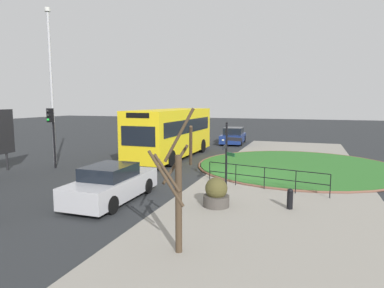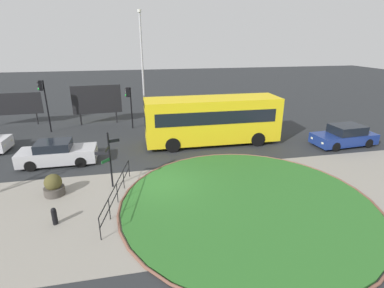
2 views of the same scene
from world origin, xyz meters
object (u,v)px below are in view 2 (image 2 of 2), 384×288
Objects in this scene: signpost_directional at (109,157)px; bollard_foreground at (54,216)px; car_trailing at (57,153)px; billboard_right at (11,104)px; billboard_left at (97,100)px; lamppost_tall at (142,67)px; traffic_light_near at (43,95)px; traffic_light_far at (129,99)px; bus_yellow at (212,120)px; car_far_lane at (344,136)px; planter_near_signpost at (54,186)px.

signpost_directional is 3.72m from bollard_foreground.
car_trailing is 11.06m from billboard_right.
billboard_left is at bearing 88.38° from bollard_foreground.
billboard_left is (-4.02, 0.98, -2.81)m from lamppost_tall.
lamppost_tall is at bearing 170.46° from traffic_light_near.
billboard_left is at bearing -8.83° from billboard_right.
traffic_light_far is at bearing -39.81° from billboard_left.
traffic_light_far is (-5.70, 5.00, 0.77)m from bus_yellow.
traffic_light_near is 8.04m from lamppost_tall.
billboard_right is at bearing 170.59° from lamppost_tall.
billboard_left is 7.16m from billboard_right.
lamppost_tall is at bearing -17.75° from billboard_left.
car_far_lane is 22.64m from traffic_light_near.
traffic_light_near reaches higher than signpost_directional.
billboard_left is at bearing -31.52° from traffic_light_far.
signpost_directional is at bearing 7.29° from car_far_lane.
planter_near_signpost is at bearing -98.58° from billboard_left.
car_far_lane is 19.84m from billboard_left.
bus_yellow is 10.95m from billboard_left.
lamppost_tall is 2.26× the size of billboard_left.
lamppost_tall is at bearing -35.62° from car_far_lane.
lamppost_tall is (-13.45, 8.31, 4.26)m from car_far_lane.
traffic_light_far is 11.50m from planter_near_signpost.
bus_yellow is 2.27× the size of traffic_light_near.
signpost_directional reaches higher than bollard_foreground.
signpost_directional is 0.65× the size of car_far_lane.
bus_yellow is 9.39m from car_far_lane.
traffic_light_far is at bearing -17.97° from billboard_right.
traffic_light_near is at bearing -39.92° from billboard_right.
bus_yellow is at bearing 141.55° from traffic_light_near.
car_trailing is (-10.07, -1.70, -1.10)m from bus_yellow.
traffic_light_far is (4.37, 6.69, 1.87)m from car_trailing.
signpost_directional is at bearing 52.96° from bollard_foreground.
bus_yellow reaches higher than car_far_lane.
billboard_left reaches higher than bus_yellow.
planter_near_signpost is at bearing 74.93° from traffic_light_far.
traffic_light_far is at bearing 84.18° from signpost_directional.
traffic_light_far is 2.90m from lamppost_tall.
billboard_left reaches higher than bollard_foreground.
bus_yellow is 7.62m from traffic_light_far.
car_far_lane is (15.80, 3.13, -0.99)m from signpost_directional.
traffic_light_near reaches higher than car_far_lane.
bus_yellow is (8.87, 8.24, 1.37)m from bollard_foreground.
car_far_lane is 19.11m from car_trailing.
lamppost_tall is at bearing 66.73° from planter_near_signpost.
planter_near_signpost is (2.75, -10.89, -2.54)m from traffic_light_near.
traffic_light_far is at bearing -30.33° from car_far_lane.
signpost_directional is 0.85× the size of traffic_light_far.
billboard_left is 3.77× the size of planter_near_signpost.
bollard_foreground is 15.59m from lamppost_tall.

